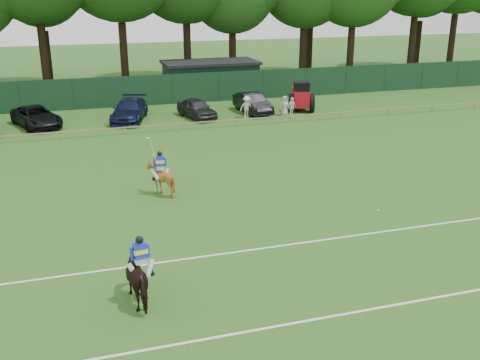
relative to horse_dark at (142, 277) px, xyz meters
name	(u,v)px	position (x,y,z in m)	size (l,w,h in m)	color
ground	(250,238)	(4.69, 3.41, -0.85)	(160.00, 160.00, 0.00)	#1E4C14
horse_dark	(142,277)	(0.00, 0.00, 0.00)	(0.92, 2.02, 1.71)	black
horse_chestnut	(161,179)	(2.16, 9.37, -0.07)	(1.27, 1.43, 1.57)	brown
suv_black	(36,117)	(-3.99, 25.38, -0.14)	(2.37, 5.14, 1.43)	black
sedan_navy	(129,110)	(2.49, 25.33, -0.08)	(2.16, 5.30, 1.54)	#111738
hatch_grey	(197,108)	(7.43, 24.80, -0.14)	(1.69, 4.21, 1.43)	#2C2B2E
estate_black	(253,103)	(12.01, 25.24, -0.10)	(1.60, 4.60, 1.51)	black
spectator_left	(247,107)	(11.01, 23.68, -0.03)	(1.06, 0.61, 1.64)	silver
spectator_mid	(292,107)	(14.31, 22.87, -0.10)	(0.89, 0.37, 1.51)	white
spectator_right	(285,106)	(14.03, 23.55, -0.10)	(0.74, 0.48, 1.52)	beige
rider_dark	(141,255)	(0.00, -0.01, 0.76)	(0.93, 0.44, 1.41)	silver
rider_chestnut	(160,164)	(2.15, 9.36, 0.66)	(0.93, 0.63, 2.05)	silver
polo_ball	(378,210)	(10.99, 4.40, -0.81)	(0.09, 0.09, 0.09)	silver
pitch_lines	(282,280)	(4.69, -0.09, -0.85)	(60.00, 5.10, 0.01)	silver
pitch_rail	(169,125)	(4.69, 21.41, -0.41)	(62.10, 0.10, 0.50)	#997F5B
perimeter_fence	(149,90)	(4.69, 30.41, 0.40)	(92.08, 0.08, 2.50)	#14351E
utility_shed	(210,78)	(10.69, 33.41, 0.68)	(8.40, 4.40, 3.04)	#14331E
tree_row	(158,88)	(6.69, 38.41, -0.85)	(96.00, 12.00, 21.00)	#26561C
tractor	(301,97)	(15.87, 24.77, 0.25)	(2.62, 3.22, 2.34)	#AF101D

